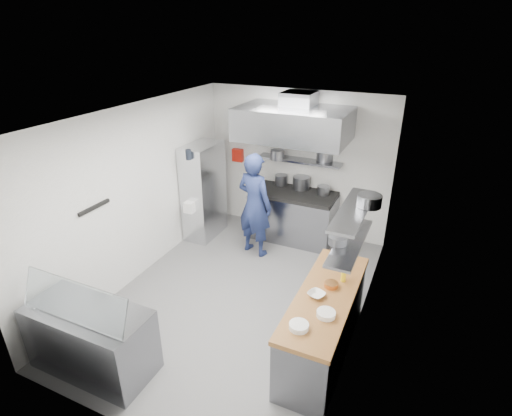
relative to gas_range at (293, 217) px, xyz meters
The scene contains 36 objects.
floor 2.15m from the gas_range, 92.73° to the right, with size 5.00×5.00×0.00m, color #5A5A5C.
ceiling 3.15m from the gas_range, 92.73° to the right, with size 5.00×5.00×0.00m, color silver.
wall_back 1.04m from the gas_range, 104.04° to the left, with size 3.60×0.02×2.80m, color white.
wall_front 4.70m from the gas_range, 91.25° to the right, with size 3.60×0.02×2.80m, color white.
wall_left 2.99m from the gas_range, 132.14° to the right, with size 5.00×0.02×2.80m, color white.
wall_right 2.86m from the gas_range, 51.01° to the right, with size 5.00×0.02×2.80m, color white.
gas_range is the anchor object (origin of this frame).
cooktop 0.48m from the gas_range, ahead, with size 1.57×0.78×0.06m, color black.
stock_pot_left 0.77m from the gas_range, 142.11° to the left, with size 0.25×0.25×0.20m, color slate.
stock_pot_mid 0.68m from the gas_range, 78.36° to the left, with size 0.32×0.32×0.24m, color slate.
stock_pot_right 0.80m from the gas_range, 16.57° to the left, with size 0.23×0.23×0.16m, color slate.
over_range_shelf 1.10m from the gas_range, 90.00° to the left, with size 1.60×0.30×0.04m, color gray.
shelf_pot_a 1.24m from the gas_range, 169.07° to the left, with size 0.26×0.26×0.18m, color slate.
shelf_pot_b 1.34m from the gas_range, 41.68° to the left, with size 0.31×0.31×0.22m, color slate.
extractor_hood 1.86m from the gas_range, 90.00° to the right, with size 1.90×1.15×0.55m, color gray.
hood_duct 2.23m from the gas_range, 90.00° to the left, with size 0.55×0.55×0.24m, color slate.
red_firebox 1.70m from the gas_range, 165.86° to the left, with size 0.22×0.10×0.26m, color red.
chef 1.05m from the gas_range, 118.91° to the right, with size 0.69×0.45×1.90m, color navy.
wire_rack 1.79m from the gas_range, 160.48° to the right, with size 0.50×0.90×1.85m, color silver.
rack_bin_a 1.97m from the gas_range, 147.00° to the right, with size 0.18×0.22×0.20m, color white.
rack_bin_b 2.00m from the gas_range, 154.12° to the right, with size 0.13×0.17×0.15m, color yellow.
rack_jar 2.34m from the gas_range, 145.87° to the right, with size 0.10×0.10×0.18m, color black.
knife_strip 3.70m from the gas_range, 122.01° to the right, with size 0.04×0.55×0.05m, color black.
prep_counter_base 3.03m from the gas_range, 62.93° to the right, with size 0.62×2.00×0.84m, color gray.
prep_counter_top 3.06m from the gas_range, 62.93° to the right, with size 0.65×2.04×0.06m, color brown.
plate_stack_a 3.67m from the gas_range, 69.47° to the right, with size 0.21×0.21×0.06m, color white.
plate_stack_b 3.46m from the gas_range, 64.35° to the right, with size 0.21×0.21×0.06m, color white.
copper_pan 2.93m from the gas_range, 61.17° to the right, with size 0.17×0.17×0.06m, color orange.
squeeze_bottle 2.84m from the gas_range, 57.46° to the right, with size 0.06×0.06×0.18m, color yellow.
mixing_bowl 3.11m from the gas_range, 65.31° to the right, with size 0.20×0.20×0.05m, color white.
wall_shelf_lower 3.04m from the gas_range, 57.31° to the right, with size 0.30×1.30×0.04m, color gray.
wall_shelf_upper 3.21m from the gas_range, 57.31° to the right, with size 0.30×1.30×0.04m, color gray.
shelf_pot_c 3.12m from the gas_range, 60.77° to the right, with size 0.22×0.22×0.10m, color slate.
shelf_pot_d 3.22m from the gas_range, 53.34° to the right, with size 0.28×0.28×0.14m, color slate.
display_case 4.24m from the gas_range, 104.73° to the right, with size 1.50×0.70×0.85m, color gray.
display_glass 4.40m from the gas_range, 104.33° to the right, with size 1.47×0.02×0.45m, color silver.
Camera 1 is at (2.34, -4.52, 3.86)m, focal length 28.00 mm.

